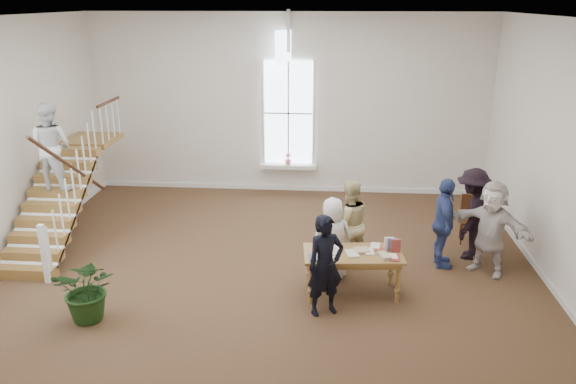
# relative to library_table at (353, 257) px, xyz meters

# --- Properties ---
(ground) EXTENTS (10.00, 10.00, 0.00)m
(ground) POSITION_rel_library_table_xyz_m (-1.51, 0.93, -0.68)
(ground) COLOR #402B19
(ground) RESTS_ON ground
(room_shell) EXTENTS (10.49, 10.00, 10.00)m
(room_shell) POSITION_rel_library_table_xyz_m (-1.51, 5.32, -0.28)
(room_shell) COLOR beige
(room_shell) RESTS_ON ground
(staircase) EXTENTS (1.10, 4.10, 2.92)m
(staircase) POSITION_rel_library_table_xyz_m (-5.85, 1.68, 0.94)
(staircase) COLOR brown
(staircase) RESTS_ON ground
(library_table) EXTENTS (1.70, 0.96, 0.83)m
(library_table) POSITION_rel_library_table_xyz_m (0.00, 0.00, 0.00)
(library_table) COLOR brown
(library_table) RESTS_ON ground
(police_officer) EXTENTS (0.72, 0.63, 1.66)m
(police_officer) POSITION_rel_library_table_xyz_m (-0.45, -0.65, 0.15)
(police_officer) COLOR black
(police_officer) RESTS_ON ground
(elderly_woman) EXTENTS (0.82, 0.63, 1.50)m
(elderly_woman) POSITION_rel_library_table_xyz_m (-0.35, 0.60, 0.07)
(elderly_woman) COLOR silver
(elderly_woman) RESTS_ON ground
(person_yellow) EXTENTS (0.99, 0.89, 1.68)m
(person_yellow) POSITION_rel_library_table_xyz_m (-0.05, 1.10, 0.16)
(person_yellow) COLOR #D8C587
(person_yellow) RESTS_ON ground
(woman_cluster_a) EXTENTS (0.44, 1.02, 1.72)m
(woman_cluster_a) POSITION_rel_library_table_xyz_m (1.70, 1.20, 0.18)
(woman_cluster_a) COLOR #34457F
(woman_cluster_a) RESTS_ON ground
(woman_cluster_b) EXTENTS (1.07, 1.32, 1.79)m
(woman_cluster_b) POSITION_rel_library_table_xyz_m (2.30, 1.65, 0.21)
(woman_cluster_b) COLOR black
(woman_cluster_b) RESTS_ON ground
(woman_cluster_c) EXTENTS (1.61, 1.42, 1.76)m
(woman_cluster_c) POSITION_rel_library_table_xyz_m (2.49, 1.00, 0.20)
(woman_cluster_c) COLOR silver
(woman_cluster_c) RESTS_ON ground
(floor_plant) EXTENTS (1.01, 0.89, 1.07)m
(floor_plant) POSITION_rel_library_table_xyz_m (-4.10, -1.14, -0.15)
(floor_plant) COLOR black
(floor_plant) RESTS_ON ground
(side_chair) EXTENTS (0.48, 0.48, 0.98)m
(side_chair) POSITION_rel_library_table_xyz_m (2.50, 2.44, -0.14)
(side_chair) COLOR #321D0D
(side_chair) RESTS_ON ground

